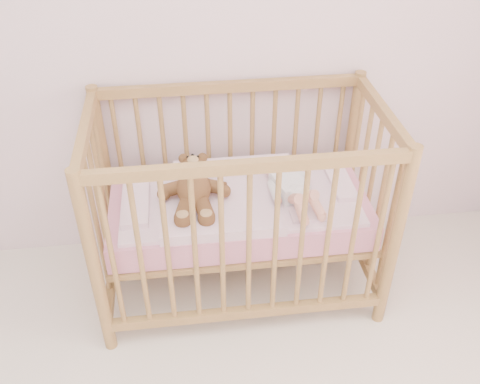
{
  "coord_description": "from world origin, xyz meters",
  "views": [
    {
      "loc": [
        0.17,
        -0.41,
        2.08
      ],
      "look_at": [
        0.42,
        1.55,
        0.62
      ],
      "focal_mm": 40.0,
      "sensor_mm": 36.0,
      "label": 1
    }
  ],
  "objects": [
    {
      "name": "baby",
      "position": [
        0.66,
        1.58,
        0.64
      ],
      "size": [
        0.36,
        0.55,
        0.12
      ],
      "primitive_type": null,
      "rotation": [
        0.0,
        0.0,
        0.25
      ],
      "color": "silver",
      "rests_on": "blanket"
    },
    {
      "name": "teddy_bear",
      "position": [
        0.21,
        1.58,
        0.65
      ],
      "size": [
        0.37,
        0.52,
        0.14
      ],
      "primitive_type": null,
      "rotation": [
        0.0,
        0.0,
        -0.04
      ],
      "color": "brown",
      "rests_on": "blanket"
    },
    {
      "name": "crib",
      "position": [
        0.42,
        1.6,
        0.5
      ],
      "size": [
        1.36,
        0.76,
        1.0
      ],
      "primitive_type": null,
      "color": "#AB8348",
      "rests_on": "floor"
    },
    {
      "name": "wall_back",
      "position": [
        0.0,
        2.0,
        1.35
      ],
      "size": [
        4.0,
        0.02,
        2.7
      ],
      "primitive_type": "cube",
      "color": "silver",
      "rests_on": "floor"
    },
    {
      "name": "blanket",
      "position": [
        0.42,
        1.6,
        0.56
      ],
      "size": [
        1.1,
        0.58,
        0.06
      ],
      "primitive_type": null,
      "color": "#E29CB9",
      "rests_on": "mattress"
    },
    {
      "name": "mattress",
      "position": [
        0.42,
        1.6,
        0.49
      ],
      "size": [
        1.22,
        0.62,
        0.13
      ],
      "primitive_type": "cube",
      "color": "pink",
      "rests_on": "crib"
    }
  ]
}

